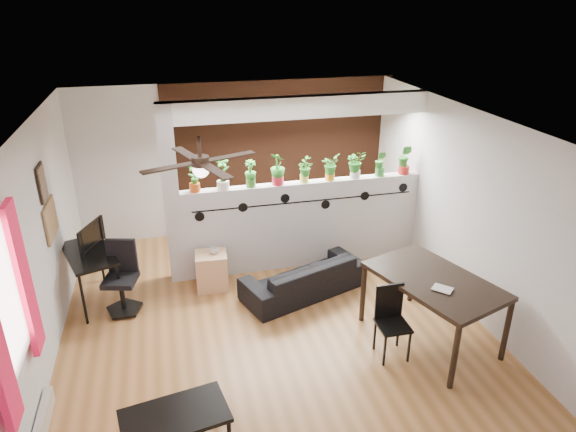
# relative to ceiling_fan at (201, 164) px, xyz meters

# --- Properties ---
(room_shell) EXTENTS (6.30, 7.10, 2.90)m
(room_shell) POSITION_rel_ceiling_fan_xyz_m (0.80, 0.30, -1.01)
(room_shell) COLOR brown
(room_shell) RESTS_ON ground
(partition_wall) EXTENTS (3.60, 0.18, 1.35)m
(partition_wall) POSITION_rel_ceiling_fan_xyz_m (1.60, 1.80, -1.64)
(partition_wall) COLOR #BCBCC1
(partition_wall) RESTS_ON ground
(ceiling_header) EXTENTS (3.60, 0.18, 0.30)m
(ceiling_header) POSITION_rel_ceiling_fan_xyz_m (1.60, 1.80, 0.14)
(ceiling_header) COLOR white
(ceiling_header) RESTS_ON room_shell
(pier_column) EXTENTS (0.22, 0.20, 2.60)m
(pier_column) POSITION_rel_ceiling_fan_xyz_m (-0.31, 1.80, -1.01)
(pier_column) COLOR #BCBCC1
(pier_column) RESTS_ON ground
(brick_panel) EXTENTS (3.90, 0.05, 2.60)m
(brick_panel) POSITION_rel_ceiling_fan_xyz_m (1.60, 3.27, -1.01)
(brick_panel) COLOR #9A4D2C
(brick_panel) RESTS_ON ground
(vine_decal) EXTENTS (3.31, 0.01, 0.30)m
(vine_decal) POSITION_rel_ceiling_fan_xyz_m (1.60, 1.70, -1.23)
(vine_decal) COLOR black
(vine_decal) RESTS_ON partition_wall
(window_assembly) EXTENTS (0.09, 1.30, 1.55)m
(window_assembly) POSITION_rel_ceiling_fan_xyz_m (-1.76, -0.90, -0.81)
(window_assembly) COLOR white
(window_assembly) RESTS_ON room_shell
(baseboard_heater) EXTENTS (0.08, 1.00, 0.18)m
(baseboard_heater) POSITION_rel_ceiling_fan_xyz_m (-1.74, -0.90, -2.22)
(baseboard_heater) COLOR beige
(baseboard_heater) RESTS_ON ground
(corkboard) EXTENTS (0.03, 0.60, 0.45)m
(corkboard) POSITION_rel_ceiling_fan_xyz_m (-1.78, 1.25, -0.96)
(corkboard) COLOR olive
(corkboard) RESTS_ON room_shell
(framed_art) EXTENTS (0.03, 0.34, 0.44)m
(framed_art) POSITION_rel_ceiling_fan_xyz_m (-1.78, 1.20, -0.46)
(framed_art) COLOR #8C7259
(framed_art) RESTS_ON room_shell
(ceiling_fan) EXTENTS (1.19, 1.19, 0.43)m
(ceiling_fan) POSITION_rel_ceiling_fan_xyz_m (0.00, 0.00, 0.00)
(ceiling_fan) COLOR black
(ceiling_fan) RESTS_ON room_shell
(potted_plant_0) EXTENTS (0.22, 0.18, 0.42)m
(potted_plant_0) POSITION_rel_ceiling_fan_xyz_m (0.02, 1.80, -0.74)
(potted_plant_0) COLOR #C45017
(potted_plant_0) RESTS_ON partition_wall
(potted_plant_1) EXTENTS (0.27, 0.23, 0.47)m
(potted_plant_1) POSITION_rel_ceiling_fan_xyz_m (0.41, 1.80, -0.71)
(potted_plant_1) COLOR white
(potted_plant_1) RESTS_ON partition_wall
(potted_plant_2) EXTENTS (0.21, 0.17, 0.39)m
(potted_plant_2) POSITION_rel_ceiling_fan_xyz_m (0.81, 1.80, -0.76)
(potted_plant_2) COLOR #3E7F2E
(potted_plant_2) RESTS_ON partition_wall
(potted_plant_3) EXTENTS (0.30, 0.31, 0.46)m
(potted_plant_3) POSITION_rel_ceiling_fan_xyz_m (1.21, 1.80, -0.72)
(potted_plant_3) COLOR red
(potted_plant_3) RESTS_ON partition_wall
(potted_plant_4) EXTENTS (0.17, 0.20, 0.37)m
(potted_plant_4) POSITION_rel_ceiling_fan_xyz_m (1.60, 1.80, -0.77)
(potted_plant_4) COLOR #D5DB4D
(potted_plant_4) RESTS_ON partition_wall
(potted_plant_5) EXTENTS (0.25, 0.25, 0.40)m
(potted_plant_5) POSITION_rel_ceiling_fan_xyz_m (2.00, 1.80, -0.75)
(potted_plant_5) COLOR orange
(potted_plant_5) RESTS_ON partition_wall
(potted_plant_6) EXTENTS (0.22, 0.18, 0.42)m
(potted_plant_6) POSITION_rel_ceiling_fan_xyz_m (2.39, 1.80, -0.74)
(potted_plant_6) COLOR white
(potted_plant_6) RESTS_ON partition_wall
(potted_plant_7) EXTENTS (0.24, 0.23, 0.39)m
(potted_plant_7) POSITION_rel_ceiling_fan_xyz_m (2.79, 1.80, -0.76)
(potted_plant_7) COLOR #2E8031
(potted_plant_7) RESTS_ON partition_wall
(potted_plant_8) EXTENTS (0.30, 0.29, 0.45)m
(potted_plant_8) POSITION_rel_ceiling_fan_xyz_m (3.18, 1.80, -0.72)
(potted_plant_8) COLOR red
(potted_plant_8) RESTS_ON partition_wall
(sofa) EXTENTS (1.79, 1.17, 0.49)m
(sofa) POSITION_rel_ceiling_fan_xyz_m (1.38, 0.98, -2.07)
(sofa) COLOR black
(sofa) RESTS_ON ground
(cube_shelf) EXTENTS (0.47, 0.42, 0.54)m
(cube_shelf) POSITION_rel_ceiling_fan_xyz_m (0.15, 1.43, -2.05)
(cube_shelf) COLOR tan
(cube_shelf) RESTS_ON ground
(cup) EXTENTS (0.15, 0.15, 0.09)m
(cup) POSITION_rel_ceiling_fan_xyz_m (0.20, 1.43, -1.73)
(cup) COLOR gray
(cup) RESTS_ON cube_shelf
(computer_desk) EXTENTS (0.85, 1.16, 0.75)m
(computer_desk) POSITION_rel_ceiling_fan_xyz_m (-1.45, 1.46, -1.63)
(computer_desk) COLOR black
(computer_desk) RESTS_ON ground
(monitor) EXTENTS (0.33, 0.19, 0.19)m
(monitor) POSITION_rel_ceiling_fan_xyz_m (-1.45, 1.61, -1.47)
(monitor) COLOR black
(monitor) RESTS_ON computer_desk
(office_chair) EXTENTS (0.50, 0.50, 0.96)m
(office_chair) POSITION_rel_ceiling_fan_xyz_m (-1.05, 1.15, -1.89)
(office_chair) COLOR black
(office_chair) RESTS_ON ground
(dining_table) EXTENTS (1.39, 1.77, 0.85)m
(dining_table) POSITION_rel_ceiling_fan_xyz_m (2.57, -0.40, -1.56)
(dining_table) COLOR black
(dining_table) RESTS_ON ground
(book) EXTENTS (0.26, 0.27, 0.02)m
(book) POSITION_rel_ceiling_fan_xyz_m (2.47, -0.70, -1.46)
(book) COLOR gray
(book) RESTS_ON dining_table
(folding_chair) EXTENTS (0.36, 0.36, 0.87)m
(folding_chair) POSITION_rel_ceiling_fan_xyz_m (2.00, -0.51, -1.80)
(folding_chair) COLOR black
(folding_chair) RESTS_ON ground
(coffee_table) EXTENTS (1.02, 0.68, 0.44)m
(coffee_table) POSITION_rel_ceiling_fan_xyz_m (-0.48, -1.37, -1.92)
(coffee_table) COLOR black
(coffee_table) RESTS_ON ground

